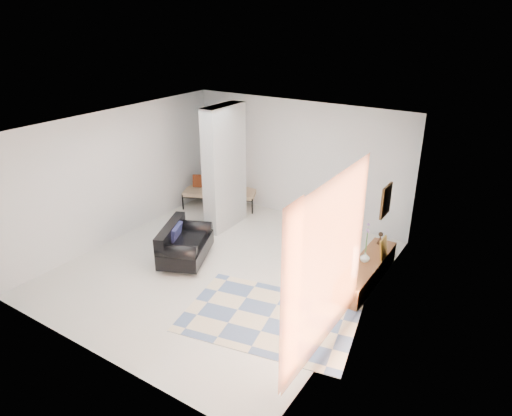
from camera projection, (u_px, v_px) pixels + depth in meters
The scene contains 17 objects.
floor at pixel (223, 267), 8.93m from camera, with size 6.00×6.00×0.00m, color beige.
ceiling at pixel (219, 126), 7.83m from camera, with size 6.00×6.00×0.00m, color white.
wall_back at pixel (298, 160), 10.70m from camera, with size 6.00×6.00×0.00m, color silver.
wall_front at pixel (86, 273), 6.06m from camera, with size 6.00×6.00×0.00m, color silver.
wall_left at pixel (118, 175), 9.75m from camera, with size 6.00×6.00×0.00m, color silver.
wall_right at pixel (364, 238), 7.02m from camera, with size 6.00×6.00×0.00m, color silver.
partition_column at pixel (225, 168), 10.17m from camera, with size 0.35×1.20×2.80m, color #9CA1A3.
hallway_door at pixel (225, 162), 11.87m from camera, with size 0.85×0.06×2.04m, color white.
curtain at pixel (329, 265), 6.15m from camera, with size 2.55×2.55×0.00m, color #F47640.
wall_art at pixel (386, 201), 7.74m from camera, with size 0.04×0.45×0.55m, color #3C2610.
media_console at pixel (367, 271), 8.41m from camera, with size 0.45×2.06×0.80m.
loveseat at pixel (183, 244), 9.05m from camera, with size 1.27×1.56×0.76m.
daybed at pixel (219, 190), 11.64m from camera, with size 1.96×1.43×0.77m.
area_rug at pixel (269, 318), 7.44m from camera, with size 2.74×1.83×0.01m, color beige.
cylinder_lamp at pixel (355, 262), 7.75m from camera, with size 0.10×0.10×0.57m, color beige.
bronze_figurine at pixel (380, 238), 8.94m from camera, with size 0.12×0.12×0.24m, color #312115, non-canonical shape.
vase at pixel (365, 257), 8.30m from camera, with size 0.18×0.18×0.19m, color silver.
Camera 1 is at (4.74, -6.18, 4.58)m, focal length 32.00 mm.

